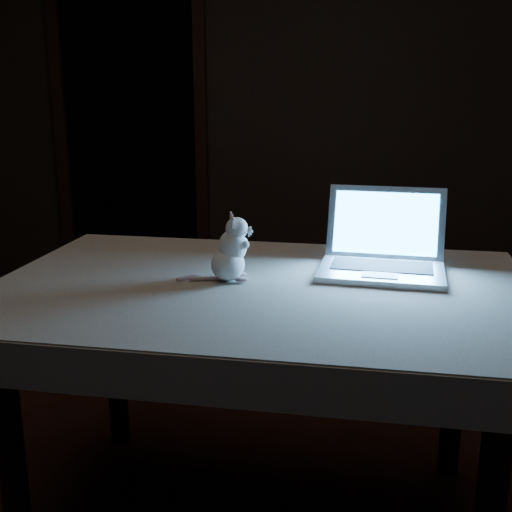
# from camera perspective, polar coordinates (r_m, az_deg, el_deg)

# --- Properties ---
(floor) EXTENTS (5.00, 5.00, 0.00)m
(floor) POSITION_cam_1_polar(r_m,az_deg,el_deg) (2.35, 1.15, -20.45)
(floor) COLOR black
(floor) RESTS_ON ground
(back_wall) EXTENTS (4.50, 0.04, 2.60)m
(back_wall) POSITION_cam_1_polar(r_m,az_deg,el_deg) (4.42, 3.15, 14.07)
(back_wall) COLOR black
(back_wall) RESTS_ON ground
(doorway) EXTENTS (1.06, 0.36, 2.13)m
(doorway) POSITION_cam_1_polar(r_m,az_deg,el_deg) (4.59, -11.03, 10.91)
(doorway) COLOR black
(doorway) RESTS_ON back_wall
(table) EXTENTS (1.55, 1.09, 0.78)m
(table) POSITION_cam_1_polar(r_m,az_deg,el_deg) (2.05, 0.34, -13.32)
(table) COLOR black
(table) RESTS_ON floor
(tablecloth) EXTENTS (1.73, 1.30, 0.12)m
(tablecloth) POSITION_cam_1_polar(r_m,az_deg,el_deg) (1.96, 0.67, -3.69)
(tablecloth) COLOR #C2B2A1
(tablecloth) RESTS_ON table
(laptop) EXTENTS (0.43, 0.39, 0.26)m
(laptop) POSITION_cam_1_polar(r_m,az_deg,el_deg) (1.99, 11.23, 1.91)
(laptop) COLOR #BABABF
(laptop) RESTS_ON tablecloth
(plush_mouse) EXTENTS (0.19, 0.19, 0.20)m
(plush_mouse) POSITION_cam_1_polar(r_m,az_deg,el_deg) (1.91, -2.53, 0.77)
(plush_mouse) COLOR white
(plush_mouse) RESTS_ON tablecloth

